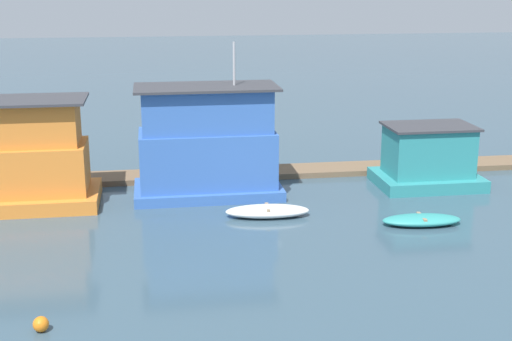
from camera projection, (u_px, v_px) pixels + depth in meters
ground_plane at (253, 192)px, 36.18m from camera, size 200.00×200.00×0.00m
dock_walkway at (245, 173)px, 39.12m from camera, size 51.00×2.19×0.30m
houseboat_orange at (26, 159)px, 33.53m from camera, size 6.56×4.13×5.12m
houseboat_blue at (207, 145)px, 35.07m from camera, size 7.28×3.76×7.57m
houseboat_teal at (428, 159)px, 36.95m from camera, size 5.28×3.81×3.22m
dinghy_white at (267, 211)px, 32.37m from camera, size 3.92×1.69×0.54m
dinghy_teal at (422, 220)px, 31.31m from camera, size 3.59×1.59×0.45m
mooring_post_far_right at (65, 175)px, 36.30m from camera, size 0.28×0.28×1.60m
buoy_orange at (41, 324)px, 21.87m from camera, size 0.49×0.49×0.49m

